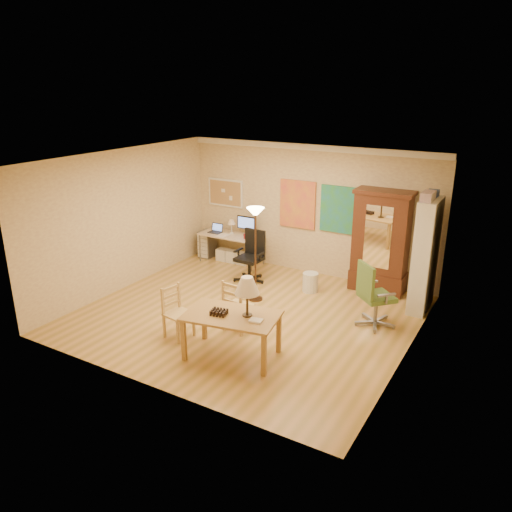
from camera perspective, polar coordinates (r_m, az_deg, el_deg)
The scene contains 16 objects.
floor at distance 8.80m, azimuth -1.08°, elevation -6.74°, with size 5.50×5.50×0.00m, color olive.
crown_molding at distance 10.17m, azimuth 6.23°, elevation 12.26°, with size 5.50×0.08×0.12m, color white.
corkboard at distance 11.35m, azimuth -3.50°, elevation 7.22°, with size 0.90×0.04×0.62m, color #A06C4B.
art_panel_left at distance 10.49m, azimuth 4.77°, elevation 5.91°, with size 0.80×0.04×1.00m, color gold.
art_panel_right at distance 10.14m, azimuth 9.37°, elevation 5.26°, with size 0.75×0.04×0.95m, color teal.
dining_table at distance 7.20m, azimuth -2.17°, elevation -5.83°, with size 1.48×1.05×1.27m.
ladder_chair_back at distance 8.13m, azimuth -2.16°, elevation -5.86°, with size 0.44×0.42×0.88m.
ladder_chair_left at distance 8.03m, azimuth -8.99°, elevation -6.53°, with size 0.43×0.45×0.85m.
torchiere_lamp at distance 8.91m, azimuth -0.06°, elevation 3.36°, with size 0.32×0.32×1.77m.
computer_desk at distance 11.17m, azimuth -2.62°, elevation 1.19°, with size 1.44×0.63×1.09m.
office_chair_black at distance 10.16m, azimuth -0.66°, elevation -1.36°, with size 0.65×0.65×1.05m.
office_chair_green at distance 8.55m, azimuth 13.31°, elevation -5.92°, with size 0.71×0.71×1.11m.
drawer_cart at distance 11.62m, azimuth -5.62°, elevation 1.38°, with size 0.31×0.37×0.62m.
armoire at distance 9.80m, azimuth 14.00°, elevation 0.87°, with size 1.08×0.51×1.99m.
bookshelf at distance 9.15m, azimuth 18.77°, elevation -0.01°, with size 0.30×0.80×2.01m.
wastebin at distance 9.73m, azimuth 6.23°, elevation -3.00°, with size 0.30×0.30×0.38m, color silver.
Camera 1 is at (4.14, -6.74, 3.86)m, focal length 35.00 mm.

